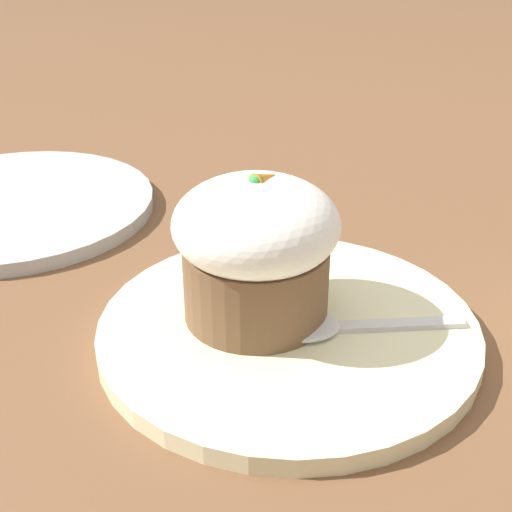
% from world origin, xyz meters
% --- Properties ---
extents(ground_plane, '(4.00, 4.00, 0.00)m').
position_xyz_m(ground_plane, '(0.00, 0.00, 0.00)').
color(ground_plane, brown).
extents(dessert_plate, '(0.26, 0.26, 0.01)m').
position_xyz_m(dessert_plate, '(0.00, 0.00, 0.01)').
color(dessert_plate, beige).
rests_on(dessert_plate, ground_plane).
extents(carrot_cake, '(0.11, 0.11, 0.10)m').
position_xyz_m(carrot_cake, '(-0.01, 0.02, 0.06)').
color(carrot_cake, brown).
rests_on(carrot_cake, dessert_plate).
extents(spoon, '(0.12, 0.11, 0.01)m').
position_xyz_m(spoon, '(0.01, -0.02, 0.02)').
color(spoon, silver).
rests_on(spoon, dessert_plate).
extents(side_plate, '(0.26, 0.26, 0.01)m').
position_xyz_m(side_plate, '(-0.03, 0.32, 0.01)').
color(side_plate, '#B2B7BC').
rests_on(side_plate, ground_plane).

